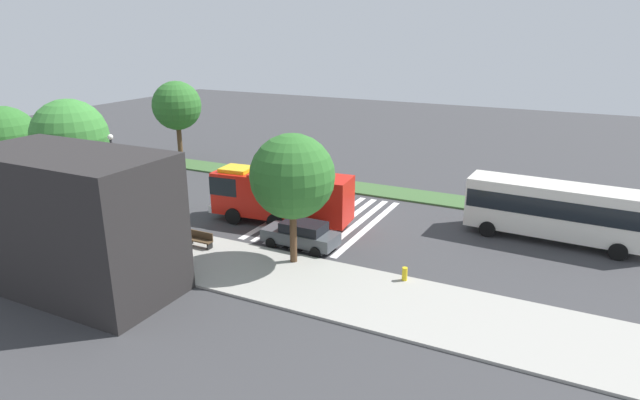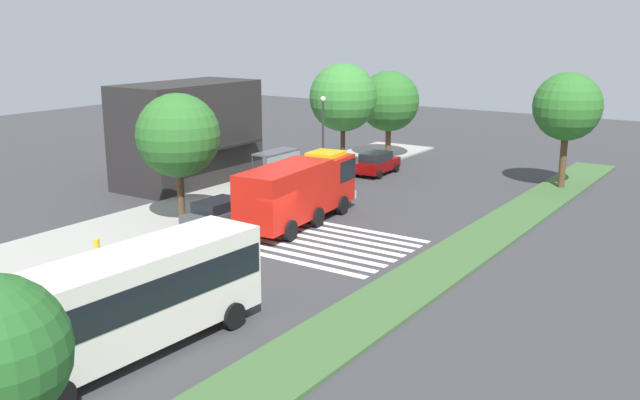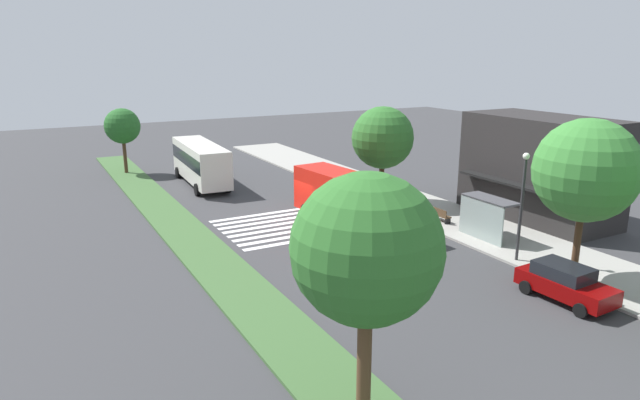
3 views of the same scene
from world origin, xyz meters
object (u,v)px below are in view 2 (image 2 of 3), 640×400
(bench_near_shelter, at_px, (242,193))
(sidewalk_tree_center, at_px, (389,101))
(bus_stop_shelter, at_px, (280,162))
(sidewalk_tree_far_west, at_px, (178,136))
(sidewalk_tree_west, at_px, (343,98))
(median_tree_west, at_px, (567,107))
(fire_hydrant, at_px, (97,246))
(parked_car_west, at_px, (220,213))
(parked_car_mid, at_px, (377,163))
(street_lamp, at_px, (323,131))
(transit_bus, at_px, (128,296))
(fire_truck, at_px, (301,188))

(bench_near_shelter, relative_size, sidewalk_tree_center, 0.23)
(bus_stop_shelter, relative_size, sidewalk_tree_far_west, 0.49)
(sidewalk_tree_west, bearing_deg, bus_stop_shelter, 174.33)
(median_tree_west, relative_size, fire_hydrant, 10.97)
(parked_car_west, bearing_deg, parked_car_mid, 0.98)
(bus_stop_shelter, xyz_separation_m, sidewalk_tree_far_west, (-9.93, -0.67, 3.11))
(parked_car_mid, height_order, street_lamp, street_lamp)
(street_lamp, bearing_deg, parked_car_mid, -22.12)
(bus_stop_shelter, bearing_deg, bench_near_shelter, -179.59)
(transit_bus, relative_size, sidewalk_tree_far_west, 1.46)
(sidewalk_tree_far_west, xyz_separation_m, fire_hydrant, (-6.22, -0.50, -4.51))
(transit_bus, distance_m, bus_stop_shelter, 24.85)
(parked_car_mid, relative_size, sidewalk_tree_center, 0.62)
(parked_car_mid, height_order, sidewalk_tree_west, sidewalk_tree_west)
(bench_near_shelter, xyz_separation_m, fire_hydrant, (-12.15, -1.14, -0.10))
(parked_car_west, bearing_deg, fire_hydrant, 167.21)
(street_lamp, bearing_deg, sidewalk_tree_west, 7.06)
(parked_car_mid, height_order, sidewalk_tree_far_west, sidewalk_tree_far_west)
(sidewalk_tree_west, bearing_deg, fire_truck, -157.65)
(bench_near_shelter, relative_size, fire_hydrant, 2.29)
(parked_car_west, distance_m, sidewalk_tree_center, 23.42)
(bench_near_shelter, xyz_separation_m, sidewalk_tree_west, (10.78, -0.64, 5.05))
(street_lamp, bearing_deg, transit_bus, -159.72)
(sidewalk_tree_far_west, bearing_deg, parked_car_mid, -7.01)
(fire_hydrant, bearing_deg, fire_truck, -24.37)
(bus_stop_shelter, height_order, sidewalk_tree_west, sidewalk_tree_west)
(parked_car_west, height_order, street_lamp, street_lamp)
(parked_car_west, distance_m, transit_bus, 15.40)
(fire_truck, relative_size, sidewalk_tree_far_west, 1.36)
(bus_stop_shelter, height_order, fire_hydrant, bus_stop_shelter)
(sidewalk_tree_center, bearing_deg, bench_near_shelter, 177.92)
(fire_truck, relative_size, median_tree_west, 1.26)
(fire_truck, distance_m, street_lamp, 10.65)
(sidewalk_tree_center, bearing_deg, transit_bus, -164.55)
(bench_near_shelter, bearing_deg, bus_stop_shelter, 0.41)
(bus_stop_shelter, bearing_deg, fire_hydrant, -175.85)
(transit_bus, distance_m, bench_near_shelter, 21.35)
(median_tree_west, bearing_deg, sidewalk_tree_west, 104.84)
(bench_near_shelter, height_order, sidewalk_tree_far_west, sidewalk_tree_far_west)
(transit_bus, bearing_deg, parked_car_west, -146.68)
(fire_truck, bearing_deg, sidewalk_tree_far_west, 122.78)
(street_lamp, height_order, sidewalk_tree_far_west, sidewalk_tree_far_west)
(bench_near_shelter, bearing_deg, fire_truck, -107.34)
(sidewalk_tree_far_west, bearing_deg, fire_hydrant, -175.40)
(parked_car_west, xyz_separation_m, sidewalk_tree_west, (16.00, 2.20, 4.80))
(bench_near_shelter, xyz_separation_m, median_tree_west, (14.73, -15.57, 4.95))
(parked_car_west, height_order, sidewalk_tree_west, sidewalk_tree_west)
(fire_hydrant, bearing_deg, bench_near_shelter, 5.38)
(bench_near_shelter, distance_m, sidewalk_tree_center, 18.25)
(transit_bus, relative_size, sidewalk_tree_center, 1.47)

